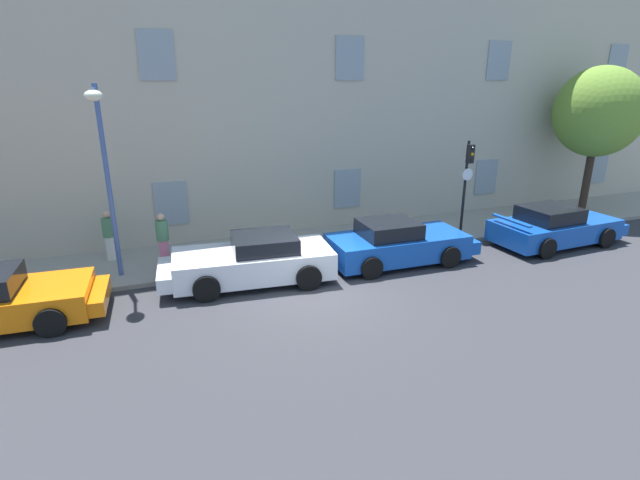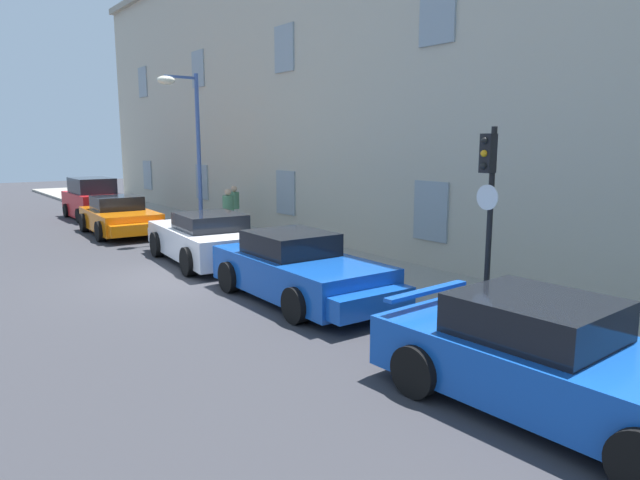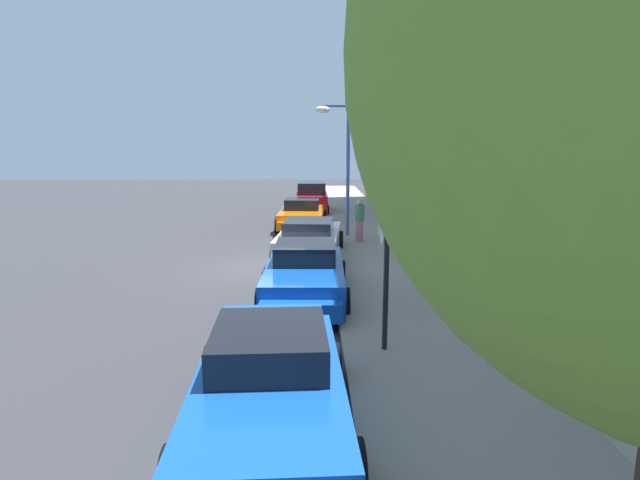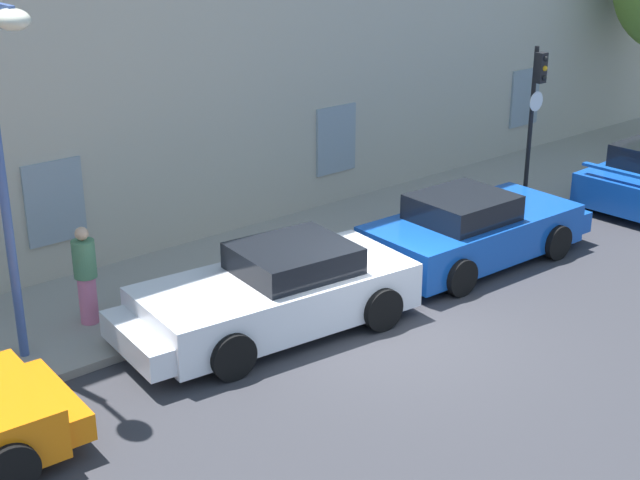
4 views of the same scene
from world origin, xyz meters
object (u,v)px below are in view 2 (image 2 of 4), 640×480
at_px(sportscar_yellow_flank, 204,238).
at_px(traffic_light, 488,191).
at_px(sportscar_white_middle, 303,272).
at_px(pedestrian_admiring, 228,213).
at_px(sportscar_red_lead, 121,218).
at_px(hatchback_parked, 93,200).
at_px(sportscar_tail_end, 570,369).
at_px(street_lamp, 186,124).
at_px(pedestrian_strolling, 234,208).

height_order(sportscar_yellow_flank, traffic_light, traffic_light).
relative_size(sportscar_white_middle, pedestrian_admiring, 2.90).
relative_size(sportscar_red_lead, hatchback_parked, 1.24).
bearing_deg(sportscar_red_lead, hatchback_parked, 174.99).
height_order(sportscar_yellow_flank, hatchback_parked, hatchback_parked).
bearing_deg(hatchback_parked, sportscar_yellow_flank, -0.30).
relative_size(sportscar_white_middle, sportscar_tail_end, 0.96).
distance_m(hatchback_parked, traffic_light, 19.88).
bearing_deg(traffic_light, street_lamp, -178.94).
distance_m(sportscar_white_middle, pedestrian_strolling, 9.34).
relative_size(sportscar_yellow_flank, pedestrian_admiring, 3.06).
relative_size(sportscar_tail_end, hatchback_parked, 1.36).
relative_size(sportscar_red_lead, sportscar_white_middle, 0.95).
bearing_deg(sportscar_red_lead, pedestrian_admiring, 31.35).
bearing_deg(sportscar_tail_end, sportscar_white_middle, 176.20).
xyz_separation_m(sportscar_yellow_flank, traffic_light, (8.49, 1.34, 1.85)).
height_order(sportscar_red_lead, pedestrian_admiring, pedestrian_admiring).
distance_m(street_lamp, pedestrian_admiring, 3.30).
relative_size(sportscar_white_middle, hatchback_parked, 1.30).
relative_size(sportscar_yellow_flank, street_lamp, 0.94).
xyz_separation_m(sportscar_red_lead, traffic_light, (14.53, 1.74, 1.88)).
bearing_deg(pedestrian_strolling, sportscar_tail_end, -13.35).
relative_size(hatchback_parked, traffic_light, 1.08).
bearing_deg(sportscar_white_middle, traffic_light, 22.96).
xyz_separation_m(sportscar_red_lead, sportscar_yellow_flank, (6.03, 0.40, 0.03)).
bearing_deg(street_lamp, pedestrian_admiring, 32.31).
distance_m(sportscar_yellow_flank, pedestrian_admiring, 2.95).
distance_m(street_lamp, pedestrian_strolling, 3.51).
xyz_separation_m(sportscar_tail_end, pedestrian_strolling, (-14.95, 3.55, 0.34)).
relative_size(traffic_light, street_lamp, 0.63).
bearing_deg(sportscar_red_lead, pedestrian_strolling, 56.35).
height_order(hatchback_parked, traffic_light, traffic_light).
bearing_deg(traffic_light, sportscar_yellow_flank, -171.03).
xyz_separation_m(sportscar_tail_end, hatchback_parked, (-22.46, 0.60, 0.18)).
height_order(sportscar_tail_end, pedestrian_admiring, pedestrian_admiring).
bearing_deg(hatchback_parked, pedestrian_strolling, 21.45).
bearing_deg(street_lamp, hatchback_parked, -172.24).
relative_size(sportscar_white_middle, pedestrian_strolling, 2.99).
bearing_deg(sportscar_yellow_flank, hatchback_parked, 179.70).
bearing_deg(street_lamp, sportscar_tail_end, -6.44).
relative_size(sportscar_red_lead, sportscar_yellow_flank, 0.90).
bearing_deg(sportscar_tail_end, traffic_light, 145.10).
distance_m(sportscar_yellow_flank, street_lamp, 4.91).
distance_m(sportscar_red_lead, pedestrian_strolling, 4.11).
xyz_separation_m(sportscar_white_middle, sportscar_tail_end, (6.16, -0.41, 0.00)).
bearing_deg(traffic_light, pedestrian_admiring, 176.80).
xyz_separation_m(sportscar_white_middle, street_lamp, (-8.51, 1.25, 3.29)).
height_order(sportscar_yellow_flank, sportscar_white_middle, sportscar_white_middle).
relative_size(traffic_light, pedestrian_strolling, 2.13).
height_order(sportscar_tail_end, street_lamp, street_lamp).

